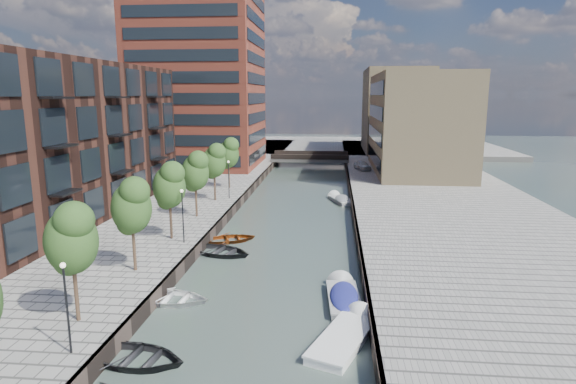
# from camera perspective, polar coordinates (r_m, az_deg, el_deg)

# --- Properties ---
(water) EXTENTS (300.00, 300.00, 0.00)m
(water) POSITION_cam_1_polar(r_m,az_deg,el_deg) (51.69, 0.87, -2.00)
(water) COLOR #38473F
(water) RESTS_ON ground
(quay_right) EXTENTS (20.00, 140.00, 1.00)m
(quay_right) POSITION_cam_1_polar(r_m,az_deg,el_deg) (52.80, 18.46, -1.76)
(quay_right) COLOR gray
(quay_right) RESTS_ON ground
(quay_wall_left) EXTENTS (0.25, 140.00, 1.00)m
(quay_wall_left) POSITION_cam_1_polar(r_m,az_deg,el_deg) (52.40, -5.79, -1.31)
(quay_wall_left) COLOR #332823
(quay_wall_left) RESTS_ON ground
(quay_wall_right) EXTENTS (0.25, 140.00, 1.00)m
(quay_wall_right) POSITION_cam_1_polar(r_m,az_deg,el_deg) (51.46, 7.66, -1.59)
(quay_wall_right) COLOR #332823
(quay_wall_right) RESTS_ON ground
(far_closure) EXTENTS (80.00, 40.00, 1.00)m
(far_closure) POSITION_cam_1_polar(r_m,az_deg,el_deg) (110.79, 3.38, 5.44)
(far_closure) COLOR gray
(far_closure) RESTS_ON ground
(apartment_block) EXTENTS (8.00, 38.00, 14.00)m
(apartment_block) POSITION_cam_1_polar(r_m,az_deg,el_deg) (46.92, -25.45, 5.43)
(apartment_block) COLOR black
(apartment_block) RESTS_ON quay_left
(tower) EXTENTS (18.00, 18.00, 30.00)m
(tower) POSITION_cam_1_polar(r_m,az_deg,el_deg) (78.10, -10.46, 14.17)
(tower) COLOR #9A3E2C
(tower) RESTS_ON quay_left
(tan_block_near) EXTENTS (12.00, 25.00, 14.00)m
(tan_block_near) POSITION_cam_1_polar(r_m,az_deg,el_deg) (73.22, 15.04, 7.90)
(tan_block_near) COLOR tan
(tan_block_near) RESTS_ON quay_right
(tan_block_far) EXTENTS (12.00, 20.00, 16.00)m
(tan_block_far) POSITION_cam_1_polar(r_m,az_deg,el_deg) (98.89, 12.61, 9.41)
(tan_block_far) COLOR tan
(tan_block_far) RESTS_ON quay_right
(bridge) EXTENTS (13.00, 6.00, 1.30)m
(bridge) POSITION_cam_1_polar(r_m,az_deg,el_deg) (82.90, 2.66, 4.05)
(bridge) COLOR gray
(bridge) RESTS_ON ground
(tree_1) EXTENTS (2.50, 2.50, 5.95)m
(tree_1) POSITION_cam_1_polar(r_m,az_deg,el_deg) (25.44, -24.33, -4.86)
(tree_1) COLOR #382619
(tree_1) RESTS_ON quay_left
(tree_2) EXTENTS (2.50, 2.50, 5.95)m
(tree_2) POSITION_cam_1_polar(r_m,az_deg,el_deg) (31.49, -18.09, -1.41)
(tree_2) COLOR #382619
(tree_2) RESTS_ON quay_left
(tree_3) EXTENTS (2.50, 2.50, 5.95)m
(tree_3) POSITION_cam_1_polar(r_m,az_deg,el_deg) (37.87, -13.91, 0.91)
(tree_3) COLOR #382619
(tree_3) RESTS_ON quay_left
(tree_4) EXTENTS (2.50, 2.50, 5.95)m
(tree_4) POSITION_cam_1_polar(r_m,az_deg,el_deg) (44.44, -10.96, 2.55)
(tree_4) COLOR #382619
(tree_4) RESTS_ON quay_left
(tree_5) EXTENTS (2.50, 2.50, 5.95)m
(tree_5) POSITION_cam_1_polar(r_m,az_deg,el_deg) (51.12, -8.76, 3.77)
(tree_5) COLOR #382619
(tree_5) RESTS_ON quay_left
(tree_6) EXTENTS (2.50, 2.50, 5.95)m
(tree_6) POSITION_cam_1_polar(r_m,az_deg,el_deg) (57.88, -7.07, 4.70)
(tree_6) COLOR #382619
(tree_6) RESTS_ON quay_left
(lamp_0) EXTENTS (0.24, 0.24, 4.12)m
(lamp_0) POSITION_cam_1_polar(r_m,az_deg,el_deg) (22.93, -24.81, -11.39)
(lamp_0) COLOR black
(lamp_0) RESTS_ON quay_left
(lamp_1) EXTENTS (0.24, 0.24, 4.12)m
(lamp_1) POSITION_cam_1_polar(r_m,az_deg,el_deg) (36.90, -12.38, -2.14)
(lamp_1) COLOR black
(lamp_1) RESTS_ON quay_left
(lamp_2) EXTENTS (0.24, 0.24, 4.12)m
(lamp_2) POSITION_cam_1_polar(r_m,az_deg,el_deg) (52.05, -7.05, 1.95)
(lamp_2) COLOR black
(lamp_2) RESTS_ON quay_left
(sloop_1) EXTENTS (5.24, 4.09, 0.99)m
(sloop_1) POSITION_cam_1_polar(r_m,az_deg,el_deg) (24.32, -17.59, -18.71)
(sloop_1) COLOR black
(sloop_1) RESTS_ON ground
(sloop_2) EXTENTS (5.14, 4.49, 0.89)m
(sloop_2) POSITION_cam_1_polar(r_m,az_deg,el_deg) (40.66, -6.82, -5.82)
(sloop_2) COLOR maroon
(sloop_2) RESTS_ON ground
(sloop_3) EXTENTS (4.84, 3.60, 0.96)m
(sloop_3) POSITION_cam_1_polar(r_m,az_deg,el_deg) (29.91, -13.70, -12.56)
(sloop_3) COLOR white
(sloop_3) RESTS_ON ground
(sloop_4) EXTENTS (5.84, 4.97, 1.02)m
(sloop_4) POSITION_cam_1_polar(r_m,az_deg,el_deg) (37.51, -7.98, -7.35)
(sloop_4) COLOR black
(sloop_4) RESTS_ON ground
(motorboat_2) EXTENTS (3.82, 5.93, 1.87)m
(motorboat_2) POSITION_cam_1_polar(r_m,az_deg,el_deg) (25.41, 7.09, -16.55)
(motorboat_2) COLOR white
(motorboat_2) RESTS_ON ground
(motorboat_3) EXTENTS (2.17, 5.37, 1.75)m
(motorboat_3) POSITION_cam_1_polar(r_m,az_deg,el_deg) (29.52, 6.55, -12.18)
(motorboat_3) COLOR #AEAEAC
(motorboat_3) RESTS_ON ground
(motorboat_4) EXTENTS (3.27, 5.19, 1.64)m
(motorboat_4) POSITION_cam_1_polar(r_m,az_deg,el_deg) (55.55, 6.23, -0.91)
(motorboat_4) COLOR #B1B1AF
(motorboat_4) RESTS_ON ground
(car) EXTENTS (2.81, 4.33, 1.37)m
(car) POSITION_cam_1_polar(r_m,az_deg,el_deg) (72.86, 8.81, 3.15)
(car) COLOR silver
(car) RESTS_ON quay_right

